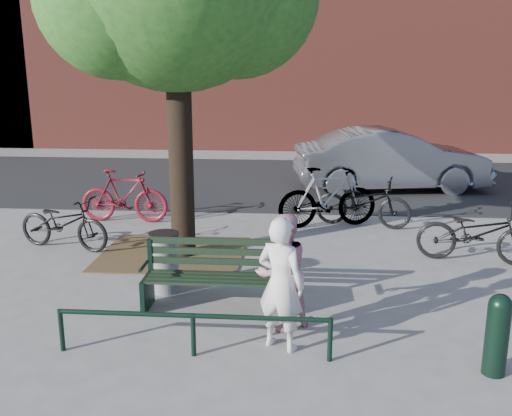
# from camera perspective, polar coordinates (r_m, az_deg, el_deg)

# --- Properties ---
(ground) EXTENTS (90.00, 90.00, 0.00)m
(ground) POSITION_cam_1_polar(r_m,az_deg,el_deg) (7.65, -4.56, -10.15)
(ground) COLOR gray
(ground) RESTS_ON ground
(dirt_pit) EXTENTS (2.40, 2.00, 0.02)m
(dirt_pit) POSITION_cam_1_polar(r_m,az_deg,el_deg) (9.84, -8.35, -4.53)
(dirt_pit) COLOR brown
(dirt_pit) RESTS_ON ground
(road) EXTENTS (40.00, 7.00, 0.01)m
(road) POSITION_cam_1_polar(r_m,az_deg,el_deg) (15.73, 0.23, 2.74)
(road) COLOR black
(road) RESTS_ON ground
(park_bench) EXTENTS (1.74, 0.54, 0.97)m
(park_bench) POSITION_cam_1_polar(r_m,az_deg,el_deg) (7.54, -4.54, -6.59)
(park_bench) COLOR black
(park_bench) RESTS_ON ground
(guard_railing) EXTENTS (3.06, 0.06, 0.51)m
(guard_railing) POSITION_cam_1_polar(r_m,az_deg,el_deg) (6.41, -6.32, -11.28)
(guard_railing) COLOR black
(guard_railing) RESTS_ON ground
(person_left) EXTENTS (0.67, 0.58, 1.55)m
(person_left) POSITION_cam_1_polar(r_m,az_deg,el_deg) (6.41, 2.49, -7.59)
(person_left) COLOR silver
(person_left) RESTS_ON ground
(person_right) EXTENTS (0.89, 0.85, 1.45)m
(person_right) POSITION_cam_1_polar(r_m,az_deg,el_deg) (6.91, 2.64, -6.39)
(person_right) COLOR #C78999
(person_right) RESTS_ON ground
(bollard) EXTENTS (0.24, 0.24, 0.89)m
(bollard) POSITION_cam_1_polar(r_m,az_deg,el_deg) (6.50, 22.99, -11.32)
(bollard) COLOR black
(bollard) RESTS_ON ground
(litter_bin) EXTENTS (0.42, 0.42, 0.87)m
(litter_bin) POSITION_cam_1_polar(r_m,az_deg,el_deg) (8.17, -9.11, -5.34)
(litter_bin) COLOR gray
(litter_bin) RESTS_ON ground
(bicycle_a) EXTENTS (1.86, 1.04, 0.93)m
(bicycle_a) POSITION_cam_1_polar(r_m,az_deg,el_deg) (10.45, -18.68, -1.43)
(bicycle_a) COLOR black
(bicycle_a) RESTS_ON ground
(bicycle_b) EXTENTS (1.82, 0.57, 1.08)m
(bicycle_b) POSITION_cam_1_polar(r_m,az_deg,el_deg) (11.87, -13.05, 1.17)
(bicycle_b) COLOR maroon
(bicycle_b) RESTS_ON ground
(bicycle_c) EXTENTS (1.99, 1.11, 0.99)m
(bicycle_c) POSITION_cam_1_polar(r_m,az_deg,el_deg) (11.45, 10.63, 0.59)
(bicycle_c) COLOR black
(bicycle_c) RESTS_ON ground
(bicycle_d) EXTENTS (2.08, 1.12, 1.21)m
(bicycle_d) POSITION_cam_1_polar(r_m,az_deg,el_deg) (11.28, 7.19, 1.08)
(bicycle_d) COLOR gray
(bicycle_d) RESTS_ON ground
(bicycle_e) EXTENTS (1.98, 1.02, 0.99)m
(bicycle_e) POSITION_cam_1_polar(r_m,az_deg,el_deg) (9.89, 21.25, -2.35)
(bicycle_e) COLOR black
(bicycle_e) RESTS_ON ground
(parked_car) EXTENTS (4.98, 2.37, 1.58)m
(parked_car) POSITION_cam_1_polar(r_m,az_deg,el_deg) (14.84, 13.35, 4.71)
(parked_car) COLOR slate
(parked_car) RESTS_ON ground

